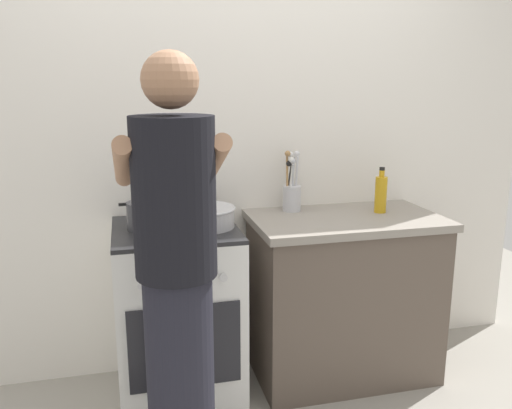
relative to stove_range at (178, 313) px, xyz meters
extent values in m
plane|color=gray|center=(0.35, -0.15, -0.45)|extent=(6.00, 6.00, 0.00)
cube|color=silver|center=(0.55, 0.35, 0.80)|extent=(3.20, 0.10, 2.50)
cube|color=brown|center=(0.90, 0.00, -0.02)|extent=(0.96, 0.56, 0.86)
cube|color=gray|center=(0.90, 0.00, 0.43)|extent=(1.00, 0.60, 0.04)
cube|color=white|center=(0.00, 0.00, -0.01)|extent=(0.60, 0.60, 0.88)
cube|color=#232326|center=(0.00, 0.00, 0.44)|extent=(0.60, 0.60, 0.02)
cube|color=black|center=(0.00, -0.30, -0.03)|extent=(0.51, 0.01, 0.40)
cylinder|color=silver|center=(-0.18, -0.31, 0.29)|extent=(0.04, 0.01, 0.04)
cylinder|color=silver|center=(0.00, -0.31, 0.29)|extent=(0.04, 0.01, 0.04)
cylinder|color=silver|center=(0.18, -0.31, 0.29)|extent=(0.04, 0.01, 0.04)
cylinder|color=#38383D|center=(-0.14, 0.01, 0.52)|extent=(0.17, 0.17, 0.13)
cube|color=black|center=(-0.24, 0.01, 0.58)|extent=(0.04, 0.02, 0.01)
cube|color=black|center=(-0.04, 0.01, 0.58)|extent=(0.04, 0.02, 0.01)
cylinder|color=#B7B7BC|center=(0.14, -0.02, 0.50)|extent=(0.30, 0.30, 0.10)
torus|color=#B7B7BC|center=(0.14, -0.02, 0.54)|extent=(0.31, 0.31, 0.01)
cylinder|color=silver|center=(0.66, 0.20, 0.52)|extent=(0.10, 0.10, 0.14)
cylinder|color=white|center=(0.65, 0.20, 0.60)|extent=(0.04, 0.05, 0.25)
sphere|color=white|center=(0.65, 0.20, 0.73)|extent=(0.03, 0.03, 0.03)
cylinder|color=silver|center=(0.65, 0.21, 0.61)|extent=(0.06, 0.02, 0.28)
sphere|color=silver|center=(0.65, 0.21, 0.76)|extent=(0.03, 0.03, 0.03)
cylinder|color=silver|center=(0.68, 0.20, 0.61)|extent=(0.01, 0.04, 0.29)
sphere|color=silver|center=(0.68, 0.20, 0.76)|extent=(0.03, 0.03, 0.03)
cylinder|color=#9E7547|center=(0.63, 0.20, 0.61)|extent=(0.02, 0.07, 0.29)
sphere|color=#9E7547|center=(0.63, 0.20, 0.77)|extent=(0.03, 0.03, 0.03)
cylinder|color=#B7BABF|center=(0.66, 0.19, 0.59)|extent=(0.02, 0.07, 0.24)
sphere|color=#B7BABF|center=(0.66, 0.19, 0.73)|extent=(0.03, 0.03, 0.03)
cylinder|color=black|center=(0.65, 0.22, 0.59)|extent=(0.05, 0.04, 0.22)
sphere|color=black|center=(0.65, 0.22, 0.71)|extent=(0.03, 0.03, 0.03)
cylinder|color=gold|center=(1.11, 0.04, 0.55)|extent=(0.06, 0.06, 0.20)
cylinder|color=gold|center=(1.11, 0.04, 0.66)|extent=(0.03, 0.03, 0.04)
cylinder|color=black|center=(1.11, 0.04, 0.69)|extent=(0.03, 0.03, 0.02)
cylinder|color=black|center=(-0.06, -0.64, 0.00)|extent=(0.26, 0.26, 0.90)
cylinder|color=black|center=(-0.06, -0.64, 0.74)|extent=(0.30, 0.30, 0.58)
sphere|color=#A07254|center=(-0.06, -0.64, 1.15)|extent=(0.20, 0.20, 0.20)
cylinder|color=#A07254|center=(-0.23, -0.50, 0.85)|extent=(0.07, 0.41, 0.24)
cylinder|color=#A07254|center=(0.11, -0.50, 0.85)|extent=(0.07, 0.41, 0.24)
camera|label=1|loc=(-0.22, -2.50, 1.14)|focal=37.05mm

